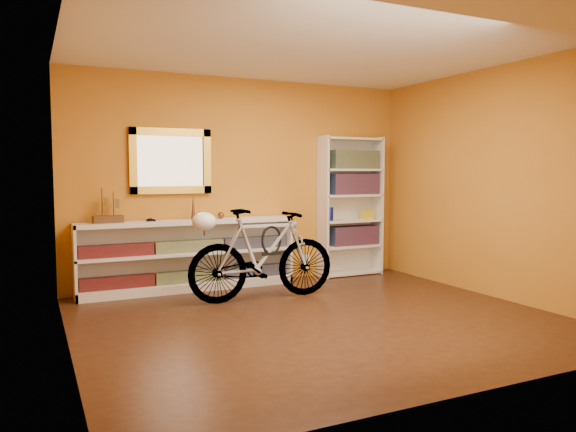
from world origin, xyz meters
name	(u,v)px	position (x,y,z in m)	size (l,w,h in m)	color
floor	(319,319)	(0.00, 0.00, -0.01)	(4.50, 4.00, 0.01)	black
ceiling	(320,44)	(0.00, 0.00, 2.60)	(4.50, 4.00, 0.01)	silver
back_wall	(244,181)	(0.00, 2.00, 1.30)	(4.50, 0.01, 2.60)	#B46D1B
left_wall	(64,187)	(-2.25, 0.00, 1.30)	(0.01, 4.00, 2.60)	#B46D1B
right_wall	(495,183)	(2.25, 0.00, 1.30)	(0.01, 4.00, 2.60)	#B46D1B
gilt_mirror	(171,161)	(-0.95, 1.97, 1.55)	(0.98, 0.06, 0.78)	olive
wall_socket	(307,258)	(0.90, 1.99, 0.25)	(0.09, 0.01, 0.09)	silver
console_unit	(189,255)	(-0.79, 1.81, 0.42)	(2.60, 0.35, 0.85)	silver
cd_row_lower	(190,276)	(-0.79, 1.79, 0.17)	(2.50, 0.13, 0.14)	black
cd_row_upper	(189,246)	(-0.79, 1.79, 0.54)	(2.50, 0.13, 0.14)	navy
model_ship	(108,205)	(-1.71, 1.81, 1.05)	(0.33, 0.12, 0.39)	#3F2611
toy_car	(151,221)	(-1.23, 1.81, 0.85)	(0.00, 0.00, 0.00)	black
bronze_ornament	(193,206)	(-0.73, 1.81, 1.01)	(0.05, 0.05, 0.32)	brown
decorative_orb	(221,215)	(-0.38, 1.81, 0.89)	(0.08, 0.08, 0.08)	brown
bookcase	(351,206)	(1.50, 1.84, 0.95)	(0.90, 0.30, 1.90)	silver
book_row_a	(353,235)	(1.55, 1.84, 0.55)	(0.70, 0.22, 0.26)	maroon
book_row_b	(354,184)	(1.55, 1.84, 1.25)	(0.70, 0.22, 0.28)	maroon
book_row_c	(354,160)	(1.55, 1.84, 1.59)	(0.70, 0.22, 0.25)	navy
travel_mug	(330,214)	(1.16, 1.82, 0.86)	(0.08, 0.08, 0.18)	navy
red_tin	(337,162)	(1.30, 1.87, 1.55)	(0.13, 0.13, 0.17)	maroon
yellow_bag	(367,215)	(1.75, 1.80, 0.83)	(0.16, 0.11, 0.13)	gold
bicycle	(263,254)	(-0.18, 0.98, 0.51)	(1.74, 0.45, 1.02)	silver
helmet	(204,222)	(-0.84, 1.00, 0.90)	(0.26, 0.25, 0.20)	white
u_lock	(271,240)	(-0.07, 0.98, 0.66)	(0.24, 0.24, 0.03)	black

